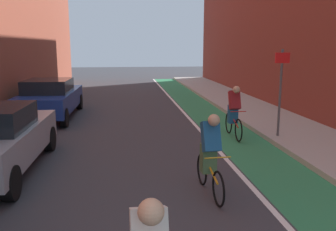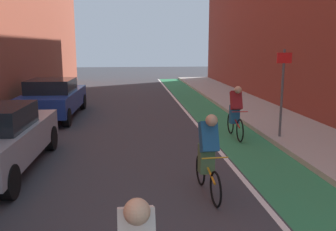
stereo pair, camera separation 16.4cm
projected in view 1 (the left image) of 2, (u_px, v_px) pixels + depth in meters
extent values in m
plane|color=#38383D|center=(129.00, 130.00, 12.39)|extent=(73.51, 73.51, 0.00)
cube|color=#2D8451|center=(210.00, 116.00, 14.73)|extent=(1.60, 33.41, 0.00)
cube|color=white|center=(188.00, 117.00, 14.62)|extent=(0.12, 33.41, 0.00)
cube|color=#A8A59E|center=(259.00, 113.00, 14.96)|extent=(2.57, 33.41, 0.14)
cylinder|color=black|center=(50.00, 139.00, 9.84)|extent=(0.24, 0.67, 0.66)
cylinder|color=black|center=(11.00, 183.00, 6.68)|extent=(0.24, 0.67, 0.66)
cube|color=navy|center=(50.00, 101.00, 14.34)|extent=(1.97, 4.83, 0.70)
cube|color=black|center=(48.00, 87.00, 14.00)|extent=(1.68, 2.05, 0.55)
cylinder|color=black|center=(41.00, 102.00, 16.12)|extent=(0.24, 0.67, 0.66)
cylinder|color=black|center=(79.00, 102.00, 16.28)|extent=(0.24, 0.67, 0.66)
cylinder|color=black|center=(14.00, 119.00, 12.53)|extent=(0.24, 0.67, 0.66)
cylinder|color=black|center=(64.00, 118.00, 12.69)|extent=(0.24, 0.67, 0.66)
sphere|color=tan|center=(151.00, 212.00, 2.92)|extent=(0.22, 0.22, 0.22)
cube|color=#1E598C|center=(148.00, 231.00, 3.25)|extent=(0.27, 0.28, 0.39)
torus|color=black|center=(218.00, 189.00, 6.44)|extent=(0.08, 0.64, 0.64)
torus|color=black|center=(202.00, 169.00, 7.45)|extent=(0.08, 0.64, 0.64)
cylinder|color=gold|center=(210.00, 167.00, 6.90)|extent=(0.10, 0.96, 0.33)
cylinder|color=gold|center=(207.00, 160.00, 7.06)|extent=(0.04, 0.12, 0.55)
cylinder|color=gold|center=(218.00, 158.00, 6.41)|extent=(0.48, 0.06, 0.02)
cube|color=#4C7247|center=(208.00, 158.00, 6.97)|extent=(0.30, 0.26, 0.56)
cube|color=#1E598C|center=(211.00, 136.00, 6.76)|extent=(0.35, 0.42, 0.60)
sphere|color=tan|center=(214.00, 120.00, 6.55)|extent=(0.22, 0.22, 0.22)
cube|color=tan|center=(209.00, 134.00, 6.88)|extent=(0.28, 0.29, 0.39)
torus|color=black|center=(239.00, 130.00, 10.79)|extent=(0.04, 0.68, 0.68)
torus|color=black|center=(229.00, 123.00, 11.81)|extent=(0.04, 0.68, 0.68)
cylinder|color=red|center=(234.00, 119.00, 11.26)|extent=(0.05, 0.96, 0.33)
cylinder|color=red|center=(232.00, 116.00, 11.42)|extent=(0.04, 0.12, 0.55)
cylinder|color=red|center=(238.00, 112.00, 10.76)|extent=(0.48, 0.03, 0.02)
cube|color=#1E598C|center=(233.00, 114.00, 11.33)|extent=(0.28, 0.24, 0.56)
cube|color=maroon|center=(235.00, 100.00, 11.12)|extent=(0.32, 0.40, 0.60)
sphere|color=tan|center=(236.00, 90.00, 10.90)|extent=(0.22, 0.22, 0.22)
cube|color=tan|center=(233.00, 99.00, 11.24)|extent=(0.26, 0.28, 0.39)
cylinder|color=#4C4C51|center=(280.00, 93.00, 10.73)|extent=(0.07, 0.07, 2.57)
cube|color=red|center=(282.00, 58.00, 10.51)|extent=(0.44, 0.03, 0.30)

